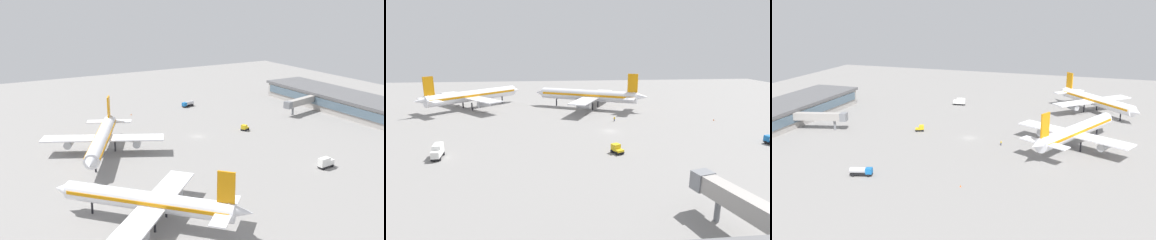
# 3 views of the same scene
# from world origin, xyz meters

# --- Properties ---
(ground) EXTENTS (288.00, 288.00, 0.00)m
(ground) POSITION_xyz_m (0.00, 0.00, 0.00)
(ground) COLOR gray
(airplane_at_gate) EXTENTS (47.46, 39.46, 15.52)m
(airplane_at_gate) POSITION_xyz_m (-1.71, 37.20, 5.64)
(airplane_at_gate) COLOR white
(airplane_at_gate) RESTS_ON ground
(airplane_taxiing) EXTENTS (39.60, 38.41, 15.12)m
(airplane_taxiing) POSITION_xyz_m (-51.97, 42.39, 5.50)
(airplane_taxiing) COLOR white
(airplane_taxiing) RESTS_ON ground
(catering_truck) EXTENTS (2.62, 5.75, 3.30)m
(catering_truck) POSITION_xyz_m (-46.53, -19.08, 1.70)
(catering_truck) COLOR black
(catering_truck) RESTS_ON ground
(baggage_tug) EXTENTS (3.25, 3.70, 2.30)m
(baggage_tug) POSITION_xyz_m (-2.41, -20.04, 1.16)
(baggage_tug) COLOR black
(baggage_tug) RESTS_ON ground
(ground_crew_worker) EXTENTS (0.57, 0.44, 1.67)m
(ground_crew_worker) POSITION_xyz_m (4.22, 13.01, 0.85)
(ground_crew_worker) COLOR #1E2338
(ground_crew_worker) RESTS_ON ground
(jet_bridge) EXTENTS (7.77, 20.65, 6.74)m
(jet_bridge) POSITION_xyz_m (7.41, -56.73, 5.14)
(jet_bridge) COLOR #9E9993
(jet_bridge) RESTS_ON ground
(safety_cone_near_gate) EXTENTS (0.44, 0.44, 0.60)m
(safety_cone_near_gate) POSITION_xyz_m (40.61, 10.46, 0.30)
(safety_cone_near_gate) COLOR #EA590C
(safety_cone_near_gate) RESTS_ON ground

